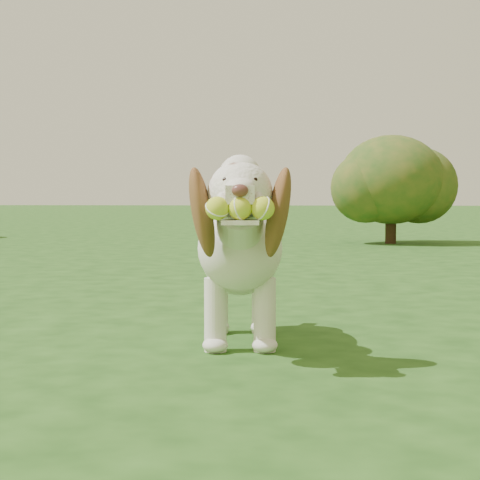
{
  "coord_description": "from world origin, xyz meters",
  "views": [
    {
      "loc": [
        -0.16,
        -2.61,
        0.58
      ],
      "look_at": [
        -0.43,
        0.21,
        0.42
      ],
      "focal_mm": 60.0,
      "sensor_mm": 36.0,
      "label": 1
    }
  ],
  "objects": [
    {
      "name": "shrub_c",
      "position": [
        0.74,
        7.0,
        0.75
      ],
      "size": [
        1.24,
        1.24,
        1.28
      ],
      "color": "#382314",
      "rests_on": "ground"
    },
    {
      "name": "dog",
      "position": [
        -0.45,
        0.43,
        0.38
      ],
      "size": [
        0.42,
        1.1,
        0.72
      ],
      "rotation": [
        0.0,
        0.0,
        0.09
      ],
      "color": "silver",
      "rests_on": "ground"
    },
    {
      "name": "ground",
      "position": [
        0.0,
        0.0,
        0.0
      ],
      "size": [
        80.0,
        80.0,
        0.0
      ],
      "primitive_type": "plane",
      "color": "#1B3F12",
      "rests_on": "ground"
    }
  ]
}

